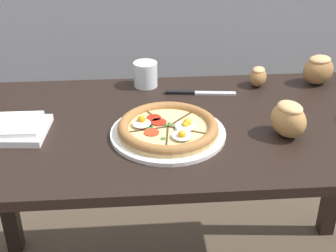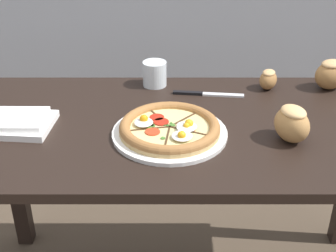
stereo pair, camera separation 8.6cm
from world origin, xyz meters
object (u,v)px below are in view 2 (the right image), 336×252
(pizza, at_px, (168,129))
(napkin_folded, at_px, (17,123))
(water_glass, at_px, (153,75))
(bread_piece_mid, at_px, (290,123))
(knife_main, at_px, (206,94))
(dining_table, at_px, (185,154))
(bread_piece_near, at_px, (266,79))
(bread_piece_far, at_px, (329,74))

(pizza, relative_size, napkin_folded, 1.59)
(water_glass, bearing_deg, bread_piece_mid, -44.02)
(knife_main, bearing_deg, napkin_folded, -152.58)
(dining_table, relative_size, bread_piece_mid, 10.28)
(pizza, height_order, bread_piece_mid, bread_piece_mid)
(napkin_folded, xyz_separation_m, bread_piece_near, (0.79, 0.28, 0.02))
(dining_table, bearing_deg, pizza, -127.46)
(dining_table, relative_size, pizza, 4.34)
(bread_piece_mid, distance_m, water_glass, 0.55)
(knife_main, bearing_deg, pizza, -109.20)
(napkin_folded, distance_m, bread_piece_near, 0.84)
(dining_table, distance_m, bread_piece_far, 0.59)
(napkin_folded, xyz_separation_m, bread_piece_far, (1.01, 0.28, 0.04))
(napkin_folded, relative_size, water_glass, 2.42)
(napkin_folded, height_order, bread_piece_near, bread_piece_near)
(bread_piece_mid, relative_size, knife_main, 0.58)
(bread_piece_far, bearing_deg, bread_piece_mid, -121.60)
(knife_main, bearing_deg, dining_table, -104.16)
(pizza, bearing_deg, napkin_folded, 174.12)
(bread_piece_mid, xyz_separation_m, knife_main, (-0.21, 0.30, -0.05))
(bread_piece_near, xyz_separation_m, bread_piece_mid, (-0.00, -0.35, 0.02))
(bread_piece_mid, xyz_separation_m, bread_piece_far, (0.22, 0.35, 0.00))
(bread_piece_far, bearing_deg, knife_main, -172.53)
(dining_table, height_order, knife_main, knife_main)
(bread_piece_near, bearing_deg, bread_piece_mid, -90.18)
(dining_table, xyz_separation_m, knife_main, (0.07, 0.20, 0.11))
(bread_piece_far, bearing_deg, bread_piece_near, -179.21)
(dining_table, distance_m, napkin_folded, 0.52)
(bread_piece_near, relative_size, water_glass, 1.09)
(bread_piece_far, height_order, knife_main, bread_piece_far)
(dining_table, distance_m, pizza, 0.16)
(bread_piece_mid, bearing_deg, bread_piece_near, 89.82)
(napkin_folded, distance_m, knife_main, 0.62)
(napkin_folded, distance_m, bread_piece_far, 1.05)
(knife_main, bearing_deg, bread_piece_near, 20.25)
(pizza, xyz_separation_m, napkin_folded, (-0.45, 0.05, -0.00))
(bread_piece_mid, bearing_deg, napkin_folded, 174.74)
(knife_main, bearing_deg, water_glass, 161.35)
(napkin_folded, xyz_separation_m, water_glass, (0.40, 0.31, 0.02))
(dining_table, relative_size, bread_piece_far, 10.36)
(napkin_folded, bearing_deg, bread_piece_mid, -5.26)
(bread_piece_near, relative_size, bread_piece_mid, 0.68)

